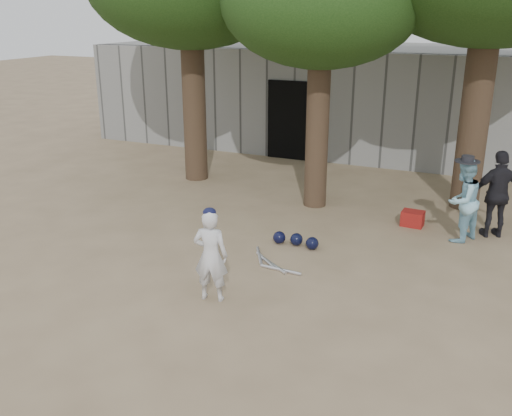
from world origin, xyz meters
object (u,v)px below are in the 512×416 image
at_px(boy_player, 211,256).
at_px(spectator_blue, 462,201).
at_px(spectator_dark, 498,194).
at_px(red_bag, 413,218).

height_order(boy_player, spectator_blue, spectator_blue).
xyz_separation_m(spectator_blue, spectator_dark, (0.58, 0.47, 0.06)).
height_order(spectator_blue, red_bag, spectator_blue).
relative_size(spectator_blue, spectator_dark, 0.93).
distance_m(boy_player, spectator_dark, 5.69).
bearing_deg(spectator_blue, red_bag, -85.61).
relative_size(boy_player, spectator_dark, 0.84).
bearing_deg(red_bag, boy_player, -117.48).
bearing_deg(boy_player, spectator_blue, -140.21).
distance_m(spectator_blue, red_bag, 1.17).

